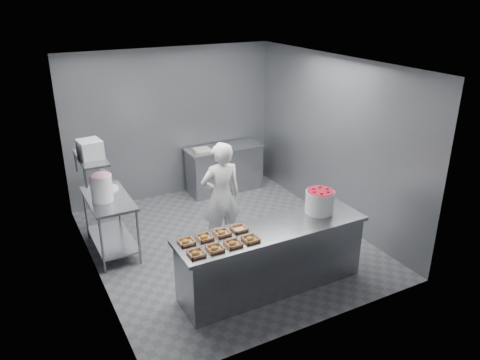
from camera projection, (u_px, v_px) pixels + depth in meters
name	position (u px, v px, depth m)	size (l,w,h in m)	color
floor	(227.00, 242.00, 7.46)	(4.50, 4.50, 0.00)	#4C4C51
ceiling	(224.00, 64.00, 6.39)	(4.50, 4.50, 0.00)	white
wall_back	(172.00, 124.00, 8.76)	(4.00, 0.04, 2.80)	slate
wall_left	(87.00, 184.00, 6.06)	(0.04, 4.50, 2.80)	slate
wall_right	(333.00, 141.00, 7.79)	(0.04, 4.50, 2.80)	slate
service_counter	(272.00, 258.00, 6.18)	(2.60, 0.70, 0.90)	slate
prep_table	(110.00, 216.00, 7.01)	(0.60, 1.20, 0.90)	slate
back_counter	(224.00, 169.00, 9.23)	(1.50, 0.60, 0.90)	slate
wall_shelf	(91.00, 158.00, 6.57)	(0.35, 0.90, 0.03)	slate
tray_0	(196.00, 254.00, 5.39)	(0.19, 0.18, 0.06)	tan
tray_1	(215.00, 249.00, 5.49)	(0.19, 0.18, 0.06)	tan
tray_2	(233.00, 244.00, 5.60)	(0.19, 0.18, 0.06)	tan
tray_3	(251.00, 239.00, 5.70)	(0.19, 0.18, 0.06)	tan
tray_4	(186.00, 242.00, 5.64)	(0.19, 0.18, 0.06)	tan
tray_5	(204.00, 237.00, 5.74)	(0.19, 0.18, 0.06)	tan
tray_6	(222.00, 233.00, 5.84)	(0.19, 0.18, 0.06)	tan
tray_7	(239.00, 229.00, 5.95)	(0.19, 0.18, 0.04)	tan
worker	(221.00, 197.00, 7.01)	(0.62, 0.41, 1.71)	silver
strawberry_tub	(320.00, 201.00, 6.37)	(0.39, 0.39, 0.32)	white
glaze_bucket	(102.00, 187.00, 6.72)	(0.33, 0.31, 0.48)	white
bucket_lid	(108.00, 189.00, 7.15)	(0.33, 0.33, 0.03)	white
rag	(105.00, 186.00, 7.27)	(0.14, 0.12, 0.02)	#CCB28C
appliance	(90.00, 149.00, 6.48)	(0.29, 0.34, 0.25)	gray
paper_stack	(202.00, 150.00, 8.84)	(0.30, 0.22, 0.05)	silver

